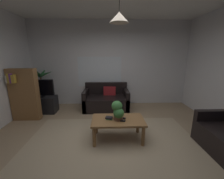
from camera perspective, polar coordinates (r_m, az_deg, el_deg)
floor at (r=3.05m, az=0.19°, el=-21.19°), size 5.36×4.86×0.02m
rug at (r=2.88m, az=0.34°, el=-23.25°), size 3.49×2.67×0.01m
wall_back at (r=4.96m, az=-0.80°, el=10.26°), size 5.48×0.06×2.86m
window_pane at (r=4.96m, az=-4.99°, el=7.15°), size 1.50×0.01×1.03m
couch_under_window at (r=4.66m, az=-2.35°, el=-4.47°), size 1.43×0.87×0.82m
coffee_table at (r=2.99m, az=2.43°, el=-13.20°), size 1.07×0.61×0.45m
book_on_table_0 at (r=2.96m, az=-1.15°, el=-11.71°), size 0.14×0.12×0.02m
book_on_table_1 at (r=2.95m, az=-1.26°, el=-11.28°), size 0.16×0.14×0.03m
remote_on_table_0 at (r=3.00m, az=4.04°, el=-11.36°), size 0.16×0.12×0.02m
remote_on_table_1 at (r=2.88m, az=3.81°, el=-12.44°), size 0.17×0.10×0.02m
potted_plant_on_table at (r=2.86m, az=2.43°, el=-8.49°), size 0.25×0.26×0.40m
tv_stand at (r=4.88m, az=-26.59°, el=-5.44°), size 0.90×0.44×0.50m
tv at (r=4.73m, az=-27.38°, el=0.50°), size 0.86×0.16×0.53m
potted_palm_corner at (r=5.33m, az=-26.39°, el=-0.26°), size 0.75×0.76×1.40m
bookshelf_corner at (r=4.43m, az=-31.95°, el=-1.66°), size 0.70×0.31×1.40m
pendant_lamp at (r=2.74m, az=2.91°, el=27.15°), size 0.34×0.34×0.57m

